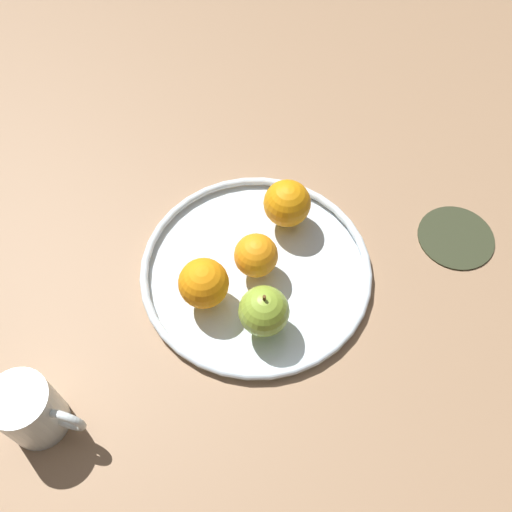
{
  "coord_description": "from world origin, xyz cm",
  "views": [
    {
      "loc": [
        11.56,
        -41.33,
        75.04
      ],
      "look_at": [
        0.0,
        0.0,
        4.8
      ],
      "focal_mm": 40.77,
      "sensor_mm": 36.0,
      "label": 1
    }
  ],
  "objects_px": {
    "orange_front_left": "(260,255)",
    "ambient_coaster": "(456,237)",
    "ambient_mug": "(31,411)",
    "orange_front_right": "(287,203)",
    "orange_back_right": "(204,283)",
    "fruit_bowl": "(256,270)",
    "apple": "(264,311)"
  },
  "relations": [
    {
      "from": "orange_front_right",
      "to": "ambient_coaster",
      "type": "xyz_separation_m",
      "value": [
        0.26,
        0.04,
        -0.05
      ]
    },
    {
      "from": "apple",
      "to": "ambient_mug",
      "type": "xyz_separation_m",
      "value": [
        -0.24,
        -0.2,
        -0.0
      ]
    },
    {
      "from": "fruit_bowl",
      "to": "ambient_coaster",
      "type": "relative_size",
      "value": 2.91
    },
    {
      "from": "fruit_bowl",
      "to": "ambient_mug",
      "type": "xyz_separation_m",
      "value": [
        -0.2,
        -0.29,
        0.04
      ]
    },
    {
      "from": "orange_front_right",
      "to": "ambient_mug",
      "type": "height_order",
      "value": "ambient_mug"
    },
    {
      "from": "orange_front_left",
      "to": "orange_back_right",
      "type": "distance_m",
      "value": 0.09
    },
    {
      "from": "apple",
      "to": "ambient_coaster",
      "type": "bearing_deg",
      "value": 42.45
    },
    {
      "from": "orange_front_left",
      "to": "ambient_mug",
      "type": "bearing_deg",
      "value": -125.94
    },
    {
      "from": "fruit_bowl",
      "to": "orange_front_right",
      "type": "bearing_deg",
      "value": 78.0
    },
    {
      "from": "fruit_bowl",
      "to": "orange_front_left",
      "type": "bearing_deg",
      "value": 15.28
    },
    {
      "from": "apple",
      "to": "orange_front_right",
      "type": "distance_m",
      "value": 0.18
    },
    {
      "from": "orange_front_right",
      "to": "ambient_mug",
      "type": "bearing_deg",
      "value": -120.3
    },
    {
      "from": "orange_front_left",
      "to": "orange_front_right",
      "type": "distance_m",
      "value": 0.1
    },
    {
      "from": "orange_front_right",
      "to": "ambient_mug",
      "type": "distance_m",
      "value": 0.45
    },
    {
      "from": "apple",
      "to": "orange_front_right",
      "type": "bearing_deg",
      "value": 94.19
    },
    {
      "from": "fruit_bowl",
      "to": "orange_front_right",
      "type": "xyz_separation_m",
      "value": [
        0.02,
        0.1,
        0.04
      ]
    },
    {
      "from": "apple",
      "to": "orange_front_left",
      "type": "height_order",
      "value": "apple"
    },
    {
      "from": "ambient_mug",
      "to": "orange_back_right",
      "type": "bearing_deg",
      "value": 56.44
    },
    {
      "from": "ambient_mug",
      "to": "ambient_coaster",
      "type": "xyz_separation_m",
      "value": [
        0.48,
        0.43,
        -0.05
      ]
    },
    {
      "from": "orange_back_right",
      "to": "apple",
      "type": "bearing_deg",
      "value": -11.44
    },
    {
      "from": "orange_back_right",
      "to": "ambient_coaster",
      "type": "height_order",
      "value": "orange_back_right"
    },
    {
      "from": "orange_front_left",
      "to": "orange_back_right",
      "type": "xyz_separation_m",
      "value": [
        -0.06,
        -0.07,
        0.0
      ]
    },
    {
      "from": "ambient_coaster",
      "to": "apple",
      "type": "bearing_deg",
      "value": -137.55
    },
    {
      "from": "ambient_mug",
      "to": "ambient_coaster",
      "type": "bearing_deg",
      "value": 41.57
    },
    {
      "from": "orange_back_right",
      "to": "ambient_mug",
      "type": "xyz_separation_m",
      "value": [
        -0.15,
        -0.22,
        -0.0
      ]
    },
    {
      "from": "fruit_bowl",
      "to": "ambient_mug",
      "type": "relative_size",
      "value": 3.01
    },
    {
      "from": "ambient_coaster",
      "to": "orange_front_right",
      "type": "bearing_deg",
      "value": -170.2
    },
    {
      "from": "fruit_bowl",
      "to": "apple",
      "type": "distance_m",
      "value": 0.1
    },
    {
      "from": "orange_back_right",
      "to": "ambient_mug",
      "type": "distance_m",
      "value": 0.27
    },
    {
      "from": "ambient_mug",
      "to": "fruit_bowl",
      "type": "bearing_deg",
      "value": 54.59
    },
    {
      "from": "orange_front_left",
      "to": "fruit_bowl",
      "type": "bearing_deg",
      "value": -164.72
    },
    {
      "from": "orange_front_left",
      "to": "ambient_coaster",
      "type": "relative_size",
      "value": 0.54
    }
  ]
}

